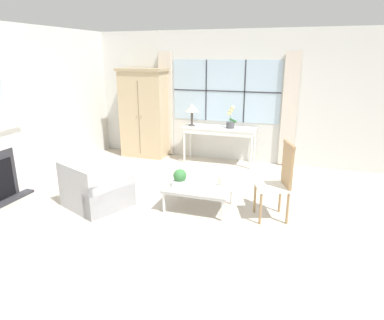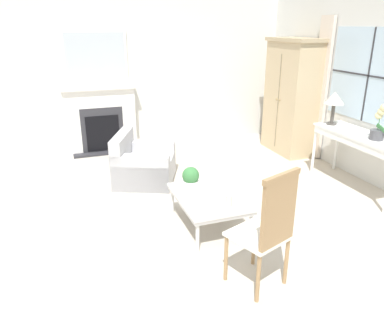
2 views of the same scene
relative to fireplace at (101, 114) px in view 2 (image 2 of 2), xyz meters
The scene contains 12 objects.
ground_plane 3.04m from the fireplace, 10.44° to the left, with size 14.00×14.00×0.00m, color #BCB2A3.
wall_left 1.34m from the fireplace, 96.05° to the left, with size 0.06×7.20×2.80m, color silver.
fireplace is the anchor object (origin of this frame).
armoire 3.42m from the fireplace, 71.25° to the left, with size 1.09×0.59×2.01m.
console_table 4.32m from the fireplace, 48.21° to the left, with size 1.55×0.51×0.80m.
table_lamp 3.93m from the fireplace, 54.37° to the left, with size 0.29×0.29×0.49m.
potted_orchid 4.48m from the fireplace, 45.74° to the left, with size 0.22×0.18×0.48m.
armchair_upholstered 1.72m from the fireplace, 13.72° to the left, with size 1.12×1.09×0.73m.
side_chair_wooden 4.44m from the fireplace, 11.45° to the left, with size 0.57×0.57×1.13m.
coffee_table 3.29m from the fireplace, 14.60° to the left, with size 1.01×0.71×0.38m.
potted_plant_small 3.00m from the fireplace, 13.37° to the left, with size 0.20×0.20×0.27m.
pillar_candle 3.61m from the fireplace, 14.90° to the left, with size 0.11×0.11×0.14m.
Camera 2 is at (3.84, -1.18, 2.23)m, focal length 35.00 mm.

